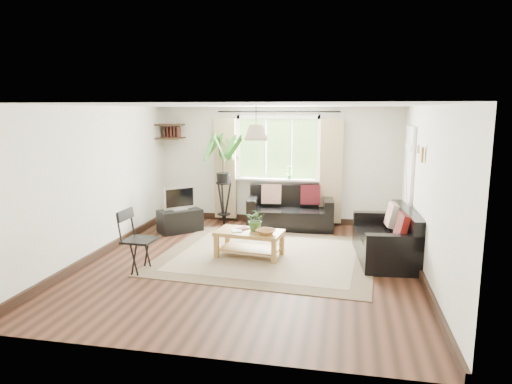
% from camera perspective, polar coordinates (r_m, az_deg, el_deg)
% --- Properties ---
extents(floor, '(5.50, 5.50, 0.00)m').
position_cam_1_polar(floor, '(7.12, -0.64, -8.91)').
color(floor, black).
rests_on(floor, ground).
extents(ceiling, '(5.50, 5.50, 0.00)m').
position_cam_1_polar(ceiling, '(6.73, -0.68, 10.78)').
color(ceiling, white).
rests_on(ceiling, floor).
extents(wall_back, '(5.00, 0.02, 2.40)m').
position_cam_1_polar(wall_back, '(9.50, 2.77, 3.36)').
color(wall_back, silver).
rests_on(wall_back, floor).
extents(wall_front, '(5.00, 0.02, 2.40)m').
position_cam_1_polar(wall_front, '(4.23, -8.38, -5.45)').
color(wall_front, silver).
rests_on(wall_front, floor).
extents(wall_left, '(0.02, 5.50, 2.40)m').
position_cam_1_polar(wall_left, '(7.73, -19.11, 1.22)').
color(wall_left, silver).
rests_on(wall_left, floor).
extents(wall_right, '(0.02, 5.50, 2.40)m').
position_cam_1_polar(wall_right, '(6.77, 20.52, -0.07)').
color(wall_right, silver).
rests_on(wall_right, floor).
extents(rug, '(3.56, 3.11, 0.02)m').
position_cam_1_polar(rug, '(7.48, 1.41, -7.89)').
color(rug, '#BBAA91').
rests_on(rug, floor).
extents(window, '(2.50, 0.16, 2.16)m').
position_cam_1_polar(window, '(9.43, 2.75, 5.45)').
color(window, white).
rests_on(window, wall_back).
extents(door, '(0.06, 0.96, 2.06)m').
position_cam_1_polar(door, '(8.46, 18.44, 0.62)').
color(door, silver).
rests_on(door, wall_right).
extents(corner_shelf, '(0.50, 0.50, 0.34)m').
position_cam_1_polar(corner_shelf, '(9.79, -10.67, 7.46)').
color(corner_shelf, black).
rests_on(corner_shelf, wall_back).
extents(pendant_lamp, '(0.36, 0.36, 0.54)m').
position_cam_1_polar(pendant_lamp, '(7.12, 0.00, 7.94)').
color(pendant_lamp, beige).
rests_on(pendant_lamp, ceiling).
extents(wall_sconce, '(0.12, 0.12, 0.28)m').
position_cam_1_polar(wall_sconce, '(6.99, 19.85, 4.74)').
color(wall_sconce, beige).
rests_on(wall_sconce, wall_right).
extents(sofa_back, '(1.75, 0.99, 0.79)m').
position_cam_1_polar(sofa_back, '(9.12, 4.31, -2.07)').
color(sofa_back, black).
rests_on(sofa_back, floor).
extents(sofa_right, '(1.71, 0.98, 0.77)m').
position_cam_1_polar(sofa_right, '(7.49, 15.83, -5.25)').
color(sofa_right, black).
rests_on(sofa_right, floor).
extents(coffee_table, '(1.11, 0.69, 0.43)m').
position_cam_1_polar(coffee_table, '(7.36, -0.82, -6.51)').
color(coffee_table, olive).
rests_on(coffee_table, floor).
extents(table_plant, '(0.34, 0.30, 0.36)m').
position_cam_1_polar(table_plant, '(7.27, 0.00, -3.49)').
color(table_plant, '#345A24').
rests_on(table_plant, coffee_table).
extents(bowl, '(0.39, 0.39, 0.07)m').
position_cam_1_polar(bowl, '(7.12, 1.26, -5.00)').
color(bowl, '#9D6A36').
rests_on(bowl, coffee_table).
extents(book_a, '(0.22, 0.25, 0.02)m').
position_cam_1_polar(book_a, '(7.30, -3.06, -4.84)').
color(book_a, white).
rests_on(book_a, coffee_table).
extents(book_b, '(0.24, 0.26, 0.02)m').
position_cam_1_polar(book_b, '(7.47, -2.07, -4.47)').
color(book_b, brown).
rests_on(book_b, coffee_table).
extents(tv_stand, '(0.90, 0.88, 0.43)m').
position_cam_1_polar(tv_stand, '(8.98, -9.48, -3.55)').
color(tv_stand, black).
rests_on(tv_stand, floor).
extents(tv, '(0.59, 0.57, 0.47)m').
position_cam_1_polar(tv, '(8.89, -9.57, -0.72)').
color(tv, '#A5A5AA').
rests_on(tv, tv_stand).
extents(palm_stand, '(0.84, 0.84, 1.88)m').
position_cam_1_polar(palm_stand, '(9.34, -4.09, 1.63)').
color(palm_stand, black).
rests_on(palm_stand, floor).
extents(folding_chair, '(0.50, 0.50, 0.92)m').
position_cam_1_polar(folding_chair, '(6.86, -14.30, -5.98)').
color(folding_chair, black).
rests_on(folding_chair, floor).
extents(sill_plant, '(0.14, 0.10, 0.27)m').
position_cam_1_polar(sill_plant, '(9.37, 4.17, 2.42)').
color(sill_plant, '#2D6023').
rests_on(sill_plant, window).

